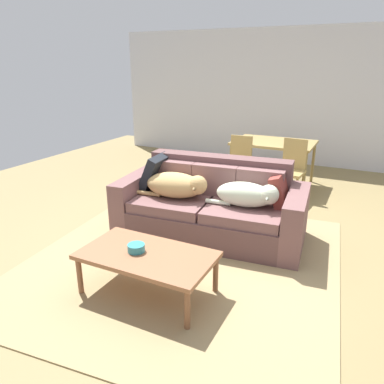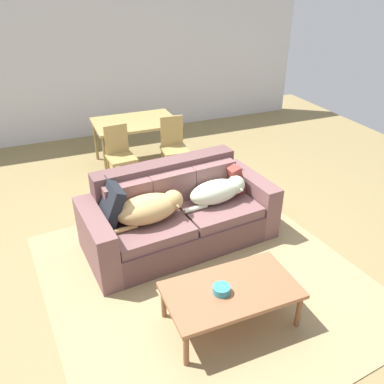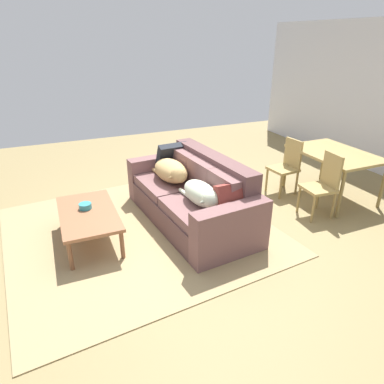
{
  "view_description": "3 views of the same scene",
  "coord_description": "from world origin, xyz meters",
  "px_view_note": "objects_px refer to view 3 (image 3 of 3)",
  "views": [
    {
      "loc": [
        1.53,
        -3.87,
        2.02
      ],
      "look_at": [
        -0.29,
        -0.19,
        0.58
      ],
      "focal_mm": 34.6,
      "sensor_mm": 36.0,
      "label": 1
    },
    {
      "loc": [
        -1.47,
        -3.73,
        2.89
      ],
      "look_at": [
        -0.02,
        -0.21,
        0.75
      ],
      "focal_mm": 36.87,
      "sensor_mm": 36.0,
      "label": 2
    },
    {
      "loc": [
        3.8,
        -1.71,
        2.39
      ],
      "look_at": [
        0.12,
        -0.12,
        0.56
      ],
      "focal_mm": 31.98,
      "sensor_mm": 36.0,
      "label": 3
    }
  ],
  "objects_px": {
    "coffee_table": "(88,215)",
    "dining_table": "(334,156)",
    "couch": "(193,197)",
    "bowl_on_coffee_table": "(85,206)",
    "dog_on_right_cushion": "(202,194)",
    "dining_chair_near_left": "(287,164)",
    "dog_on_left_cushion": "(172,171)",
    "dining_chair_near_right": "(323,183)",
    "throw_pillow_by_right_arm": "(231,199)",
    "throw_pillow_by_left_arm": "(172,157)"
  },
  "relations": [
    {
      "from": "dog_on_right_cushion",
      "to": "dining_chair_near_left",
      "type": "distance_m",
      "value": 2.03
    },
    {
      "from": "dog_on_right_cushion",
      "to": "dining_chair_near_right",
      "type": "distance_m",
      "value": 1.85
    },
    {
      "from": "couch",
      "to": "dining_chair_near_left",
      "type": "bearing_deg",
      "value": 93.22
    },
    {
      "from": "bowl_on_coffee_table",
      "to": "dining_chair_near_left",
      "type": "distance_m",
      "value": 3.21
    },
    {
      "from": "couch",
      "to": "bowl_on_coffee_table",
      "type": "distance_m",
      "value": 1.44
    },
    {
      "from": "dog_on_right_cushion",
      "to": "dining_chair_near_left",
      "type": "relative_size",
      "value": 0.92
    },
    {
      "from": "throw_pillow_by_left_arm",
      "to": "dining_chair_near_right",
      "type": "bearing_deg",
      "value": 51.92
    },
    {
      "from": "throw_pillow_by_right_arm",
      "to": "coffee_table",
      "type": "relative_size",
      "value": 0.31
    },
    {
      "from": "dining_table",
      "to": "dining_chair_near_left",
      "type": "distance_m",
      "value": 0.73
    },
    {
      "from": "dog_on_right_cushion",
      "to": "dining_table",
      "type": "bearing_deg",
      "value": 92.46
    },
    {
      "from": "bowl_on_coffee_table",
      "to": "dining_table",
      "type": "height_order",
      "value": "dining_table"
    },
    {
      "from": "dog_on_left_cushion",
      "to": "dining_chair_near_left",
      "type": "bearing_deg",
      "value": 81.46
    },
    {
      "from": "dog_on_left_cushion",
      "to": "coffee_table",
      "type": "relative_size",
      "value": 0.74
    },
    {
      "from": "dog_on_right_cushion",
      "to": "dining_chair_near_right",
      "type": "relative_size",
      "value": 0.88
    },
    {
      "from": "throw_pillow_by_left_arm",
      "to": "coffee_table",
      "type": "xyz_separation_m",
      "value": [
        0.78,
        -1.4,
        -0.32
      ]
    },
    {
      "from": "couch",
      "to": "dining_chair_near_left",
      "type": "distance_m",
      "value": 1.81
    },
    {
      "from": "throw_pillow_by_left_arm",
      "to": "throw_pillow_by_right_arm",
      "type": "xyz_separation_m",
      "value": [
        1.58,
        0.16,
        -0.05
      ]
    },
    {
      "from": "couch",
      "to": "coffee_table",
      "type": "bearing_deg",
      "value": -96.25
    },
    {
      "from": "coffee_table",
      "to": "dining_chair_near_right",
      "type": "relative_size",
      "value": 1.3
    },
    {
      "from": "dog_on_left_cushion",
      "to": "dining_chair_near_left",
      "type": "height_order",
      "value": "dining_chair_near_left"
    },
    {
      "from": "dog_on_left_cushion",
      "to": "dining_chair_near_left",
      "type": "xyz_separation_m",
      "value": [
        0.1,
        1.96,
        -0.14
      ]
    },
    {
      "from": "throw_pillow_by_right_arm",
      "to": "dining_chair_near_left",
      "type": "relative_size",
      "value": 0.41
    },
    {
      "from": "throw_pillow_by_left_arm",
      "to": "throw_pillow_by_right_arm",
      "type": "distance_m",
      "value": 1.59
    },
    {
      "from": "dog_on_left_cushion",
      "to": "couch",
      "type": "bearing_deg",
      "value": 19.53
    },
    {
      "from": "dog_on_left_cushion",
      "to": "dining_chair_near_left",
      "type": "relative_size",
      "value": 0.99
    },
    {
      "from": "couch",
      "to": "throw_pillow_by_right_arm",
      "type": "xyz_separation_m",
      "value": [
        0.78,
        0.14,
        0.29
      ]
    },
    {
      "from": "throw_pillow_by_right_arm",
      "to": "dining_chair_near_right",
      "type": "height_order",
      "value": "dining_chair_near_right"
    },
    {
      "from": "dog_on_right_cushion",
      "to": "dining_chair_near_right",
      "type": "bearing_deg",
      "value": 81.27
    },
    {
      "from": "throw_pillow_by_right_arm",
      "to": "dining_table",
      "type": "bearing_deg",
      "value": 106.32
    },
    {
      "from": "bowl_on_coffee_table",
      "to": "couch",
      "type": "bearing_deg",
      "value": 85.18
    },
    {
      "from": "dog_on_right_cushion",
      "to": "dining_chair_near_left",
      "type": "bearing_deg",
      "value": 106.53
    },
    {
      "from": "couch",
      "to": "dog_on_left_cushion",
      "type": "height_order",
      "value": "couch"
    },
    {
      "from": "dining_table",
      "to": "dining_chair_near_right",
      "type": "xyz_separation_m",
      "value": [
        0.45,
        -0.59,
        -0.18
      ]
    },
    {
      "from": "dog_on_right_cushion",
      "to": "throw_pillow_by_left_arm",
      "type": "distance_m",
      "value": 1.29
    },
    {
      "from": "couch",
      "to": "throw_pillow_by_right_arm",
      "type": "height_order",
      "value": "couch"
    },
    {
      "from": "coffee_table",
      "to": "dining_table",
      "type": "xyz_separation_m",
      "value": [
        0.16,
        3.76,
        0.31
      ]
    },
    {
      "from": "coffee_table",
      "to": "dining_chair_near_right",
      "type": "xyz_separation_m",
      "value": [
        0.6,
        3.17,
        0.14
      ]
    },
    {
      "from": "throw_pillow_by_left_arm",
      "to": "bowl_on_coffee_table",
      "type": "bearing_deg",
      "value": -64.41
    },
    {
      "from": "dining_table",
      "to": "dining_chair_near_left",
      "type": "relative_size",
      "value": 1.5
    },
    {
      "from": "dog_on_left_cushion",
      "to": "dining_chair_near_right",
      "type": "relative_size",
      "value": 0.96
    },
    {
      "from": "dog_on_left_cushion",
      "to": "dining_chair_near_right",
      "type": "bearing_deg",
      "value": 57.79
    },
    {
      "from": "coffee_table",
      "to": "dining_table",
      "type": "height_order",
      "value": "dining_table"
    },
    {
      "from": "throw_pillow_by_right_arm",
      "to": "bowl_on_coffee_table",
      "type": "height_order",
      "value": "throw_pillow_by_right_arm"
    },
    {
      "from": "dining_table",
      "to": "throw_pillow_by_left_arm",
      "type": "bearing_deg",
      "value": -111.65
    },
    {
      "from": "dog_on_right_cushion",
      "to": "dining_table",
      "type": "relative_size",
      "value": 0.61
    },
    {
      "from": "coffee_table",
      "to": "dog_on_right_cushion",
      "type": "bearing_deg",
      "value": 69.23
    },
    {
      "from": "couch",
      "to": "dining_table",
      "type": "distance_m",
      "value": 2.37
    },
    {
      "from": "dining_chair_near_left",
      "to": "dog_on_left_cushion",
      "type": "bearing_deg",
      "value": -97.83
    },
    {
      "from": "dining_chair_near_left",
      "to": "dining_chair_near_right",
      "type": "distance_m",
      "value": 0.86
    },
    {
      "from": "dining_table",
      "to": "dining_chair_near_right",
      "type": "relative_size",
      "value": 1.44
    }
  ]
}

